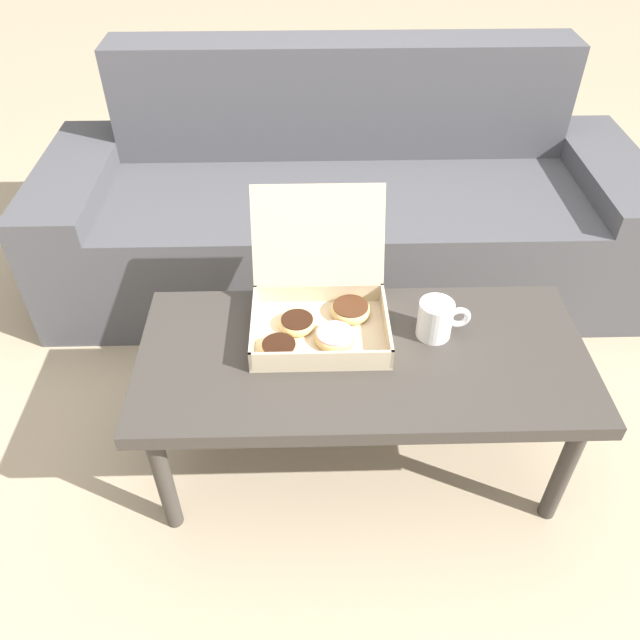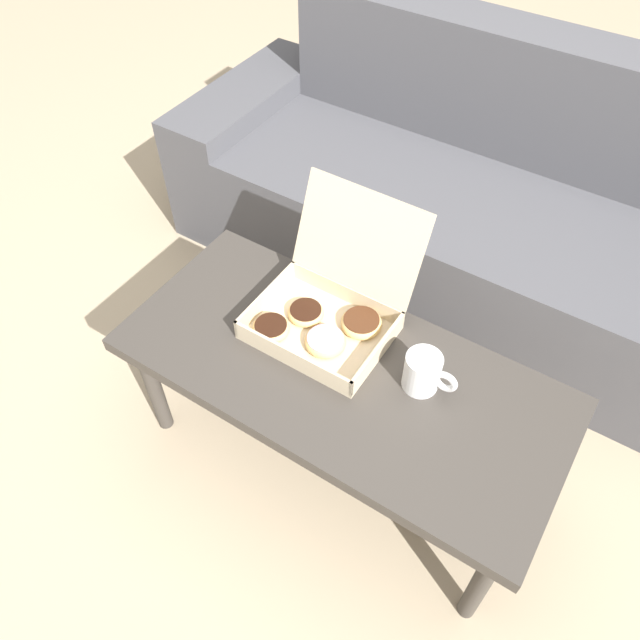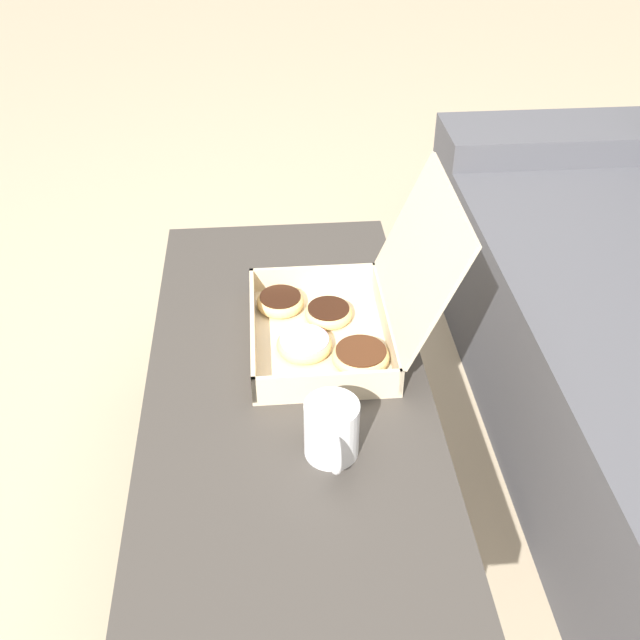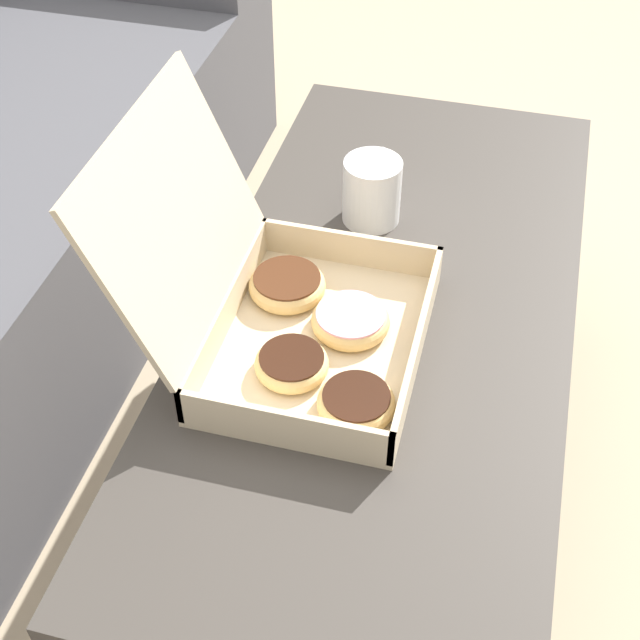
{
  "view_description": "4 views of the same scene",
  "coord_description": "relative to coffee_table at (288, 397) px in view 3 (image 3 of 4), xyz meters",
  "views": [
    {
      "loc": [
        -0.14,
        -1.25,
        1.51
      ],
      "look_at": [
        -0.11,
        -0.07,
        0.48
      ],
      "focal_mm": 35.0,
      "sensor_mm": 36.0,
      "label": 1
    },
    {
      "loc": [
        0.45,
        -0.94,
        1.67
      ],
      "look_at": [
        -0.11,
        -0.07,
        0.48
      ],
      "focal_mm": 35.0,
      "sensor_mm": 36.0,
      "label": 2
    },
    {
      "loc": [
        1.02,
        -0.17,
        1.33
      ],
      "look_at": [
        -0.11,
        -0.07,
        0.48
      ],
      "focal_mm": 42.0,
      "sensor_mm": 36.0,
      "label": 3
    },
    {
      "loc": [
        -0.9,
        -0.28,
        1.27
      ],
      "look_at": [
        -0.11,
        -0.07,
        0.48
      ],
      "focal_mm": 50.0,
      "sensor_mm": 36.0,
      "label": 4
    }
  ],
  "objects": [
    {
      "name": "coffee_mug",
      "position": [
        0.19,
        0.06,
        0.1
      ],
      "size": [
        0.13,
        0.09,
        0.1
      ],
      "color": "white",
      "rests_on": "coffee_table"
    },
    {
      "name": "ground_plane",
      "position": [
        0.0,
        0.14,
        -0.38
      ],
      "size": [
        12.0,
        12.0,
        0.0
      ],
      "primitive_type": "plane",
      "color": "tan"
    },
    {
      "name": "pastry_box",
      "position": [
        -0.11,
        0.11,
        0.1
      ],
      "size": [
        0.35,
        0.37,
        0.31
      ],
      "color": "beige",
      "rests_on": "coffee_table"
    },
    {
      "name": "coffee_table",
      "position": [
        0.0,
        0.0,
        0.0
      ],
      "size": [
        1.12,
        0.51,
        0.43
      ],
      "color": "#3D3833",
      "rests_on": "ground_plane"
    }
  ]
}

